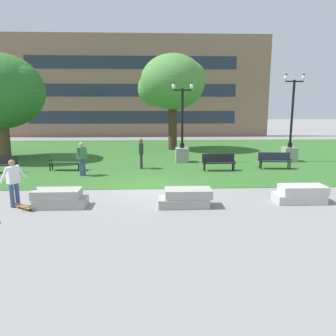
% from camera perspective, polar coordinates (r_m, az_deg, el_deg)
% --- Properties ---
extents(ground_plane, '(140.00, 140.00, 0.00)m').
position_cam_1_polar(ground_plane, '(14.23, -3.35, -3.70)').
color(ground_plane, gray).
extents(grass_lawn, '(40.00, 20.00, 0.02)m').
position_cam_1_polar(grass_lawn, '(24.03, -2.99, 2.35)').
color(grass_lawn, '#336628').
rests_on(grass_lawn, ground).
extents(concrete_block_center, '(1.86, 0.90, 0.64)m').
position_cam_1_polar(concrete_block_center, '(12.37, -18.41, -5.04)').
color(concrete_block_center, '#9E9991').
rests_on(concrete_block_center, ground).
extents(concrete_block_left, '(1.91, 0.90, 0.64)m').
position_cam_1_polar(concrete_block_left, '(11.82, 3.06, -5.22)').
color(concrete_block_left, '#9E9991').
rests_on(concrete_block_left, ground).
extents(concrete_block_right, '(1.86, 0.90, 0.64)m').
position_cam_1_polar(concrete_block_right, '(13.25, 22.08, -4.24)').
color(concrete_block_right, '#BCB7B2').
rests_on(concrete_block_right, ground).
extents(person_skateboarder, '(0.61, 1.03, 1.71)m').
position_cam_1_polar(person_skateboarder, '(12.82, -25.35, -1.96)').
color(person_skateboarder, '#384C7A').
rests_on(person_skateboarder, ground).
extents(skateboard, '(0.94, 0.77, 0.14)m').
position_cam_1_polar(skateboard, '(12.60, -23.82, -6.18)').
color(skateboard, olive).
rests_on(skateboard, ground).
extents(park_bench_near_left, '(1.84, 0.68, 0.90)m').
position_cam_1_polar(park_bench_near_left, '(19.03, -17.40, 1.20)').
color(park_bench_near_left, '#284723').
rests_on(park_bench_near_left, grass_lawn).
extents(park_bench_near_right, '(1.85, 0.72, 0.90)m').
position_cam_1_polar(park_bench_near_right, '(19.61, -27.22, 0.76)').
color(park_bench_near_right, black).
rests_on(park_bench_near_right, grass_lawn).
extents(park_bench_far_left, '(1.84, 0.67, 0.90)m').
position_cam_1_polar(park_bench_far_left, '(19.57, 18.07, 1.42)').
color(park_bench_far_left, '#1E232D').
rests_on(park_bench_far_left, grass_lawn).
extents(park_bench_far_right, '(1.80, 0.54, 0.90)m').
position_cam_1_polar(park_bench_far_right, '(18.28, 8.81, 1.19)').
color(park_bench_far_right, black).
rests_on(park_bench_far_right, grass_lawn).
extents(lamp_post_right, '(1.32, 0.80, 4.96)m').
position_cam_1_polar(lamp_post_right, '(20.72, 2.47, 3.82)').
color(lamp_post_right, gray).
rests_on(lamp_post_right, grass_lawn).
extents(lamp_post_left, '(1.32, 0.80, 5.49)m').
position_cam_1_polar(lamp_post_left, '(22.34, 20.47, 3.90)').
color(lamp_post_left, gray).
rests_on(lamp_post_left, grass_lawn).
extents(tree_far_right, '(5.32, 5.07, 7.50)m').
position_cam_1_polar(tree_far_right, '(26.58, 0.69, 14.58)').
color(tree_far_right, '#42301E').
rests_on(tree_far_right, grass_lawn).
extents(person_bystander_near_lawn, '(0.26, 0.62, 1.71)m').
position_cam_1_polar(person_bystander_near_lawn, '(18.60, -4.70, 2.84)').
color(person_bystander_near_lawn, '#28282D').
rests_on(person_bystander_near_lawn, grass_lawn).
extents(person_bystander_far_lawn, '(0.51, 0.63, 1.71)m').
position_cam_1_polar(person_bystander_far_lawn, '(17.25, -14.77, 1.87)').
color(person_bystander_far_lawn, '#384C7A').
rests_on(person_bystander_far_lawn, grass_lawn).
extents(building_facade_distant, '(31.19, 1.03, 11.28)m').
position_cam_1_polar(building_facade_distant, '(38.39, -6.21, 13.93)').
color(building_facade_distant, '#8E6B56').
rests_on(building_facade_distant, ground).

